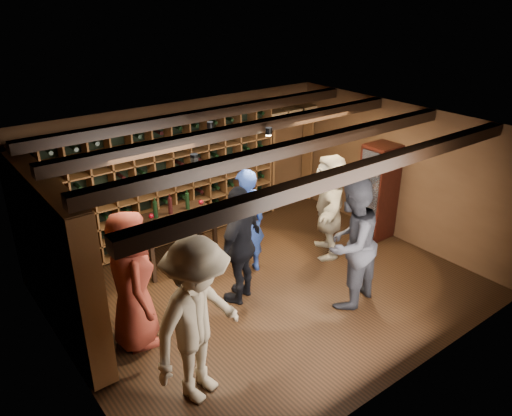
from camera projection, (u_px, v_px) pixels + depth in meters
ground at (268, 288)px, 7.80m from camera, size 6.00×6.00×0.00m
room_shell at (268, 138)px, 6.84m from camera, size 6.00×6.00×6.00m
wine_rack_back at (162, 184)px, 8.73m from camera, size 4.65×0.30×2.20m
wine_rack_left at (56, 259)px, 6.36m from camera, size 0.30×2.65×2.20m
crate_shelf at (290, 133)px, 10.17m from camera, size 1.20×0.32×2.07m
display_cabinet at (378, 193)px, 9.10m from camera, size 0.55×0.50×1.75m
man_blue_shirt at (245, 222)px, 7.94m from camera, size 0.75×0.61×1.78m
man_grey_suit at (351, 243)px, 7.08m from camera, size 1.10×0.93×1.98m
guest_red_floral at (131, 281)px, 6.28m from camera, size 0.78×1.03×1.88m
guest_woman_black at (240, 245)px, 7.21m from camera, size 1.15×0.86×1.81m
guest_khaki at (198, 321)px, 5.42m from camera, size 1.48×1.13×2.02m
guest_beige at (329, 205)px, 8.48m from camera, size 1.45×1.66×1.82m
tasting_table at (176, 221)px, 8.13m from camera, size 1.26×0.65×1.23m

